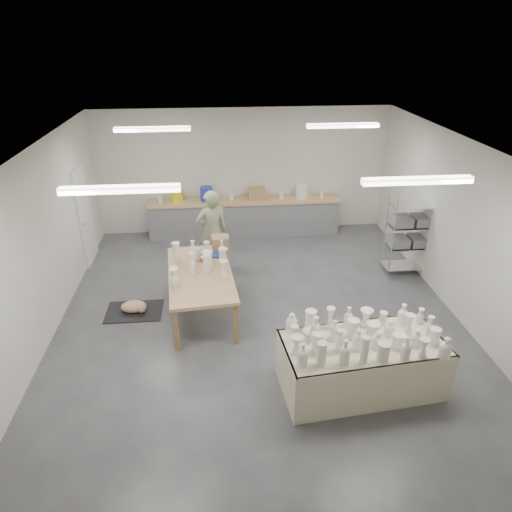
{
  "coord_description": "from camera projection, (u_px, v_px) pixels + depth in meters",
  "views": [
    {
      "loc": [
        -0.7,
        -6.73,
        4.64
      ],
      "look_at": [
        -0.03,
        0.35,
        1.05
      ],
      "focal_mm": 32.0,
      "sensor_mm": 36.0,
      "label": 1
    }
  ],
  "objects": [
    {
      "name": "work_table",
      "position": [
        202.0,
        268.0,
        8.04
      ],
      "size": [
        1.27,
        2.26,
        1.19
      ],
      "rotation": [
        0.0,
        0.0,
        0.09
      ],
      "color": "tan",
      "rests_on": "ground"
    },
    {
      "name": "wire_shelf",
      "position": [
        410.0,
        232.0,
        9.23
      ],
      "size": [
        0.88,
        0.48,
        1.8
      ],
      "color": "silver",
      "rests_on": "ground"
    },
    {
      "name": "room",
      "position": [
        253.0,
        208.0,
        7.27
      ],
      "size": [
        8.0,
        8.02,
        3.0
      ],
      "color": "#424449",
      "rests_on": "ground"
    },
    {
      "name": "back_counter",
      "position": [
        244.0,
        216.0,
        11.18
      ],
      "size": [
        4.6,
        0.6,
        1.24
      ],
      "color": "tan",
      "rests_on": "ground"
    },
    {
      "name": "red_stool",
      "position": [
        213.0,
        253.0,
        9.79
      ],
      "size": [
        0.43,
        0.43,
        0.31
      ],
      "rotation": [
        0.0,
        0.0,
        -0.38
      ],
      "color": "red",
      "rests_on": "ground"
    },
    {
      "name": "potter",
      "position": [
        212.0,
        232.0,
        9.27
      ],
      "size": [
        0.74,
        0.59,
        1.78
      ],
      "primitive_type": "imported",
      "rotation": [
        0.0,
        0.0,
        3.41
      ],
      "color": "#919E7A",
      "rests_on": "ground"
    },
    {
      "name": "rug",
      "position": [
        134.0,
        311.0,
        8.28
      ],
      "size": [
        1.0,
        0.7,
        0.02
      ],
      "primitive_type": "cube",
      "color": "black",
      "rests_on": "ground"
    },
    {
      "name": "drying_table",
      "position": [
        361.0,
        362.0,
        6.38
      ],
      "size": [
        2.32,
        1.27,
        1.16
      ],
      "rotation": [
        0.0,
        0.0,
        0.1
      ],
      "color": "olive",
      "rests_on": "ground"
    },
    {
      "name": "cat",
      "position": [
        135.0,
        307.0,
        8.22
      ],
      "size": [
        0.47,
        0.34,
        0.2
      ],
      "rotation": [
        0.0,
        0.0,
        -0.01
      ],
      "color": "white",
      "rests_on": "rug"
    }
  ]
}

